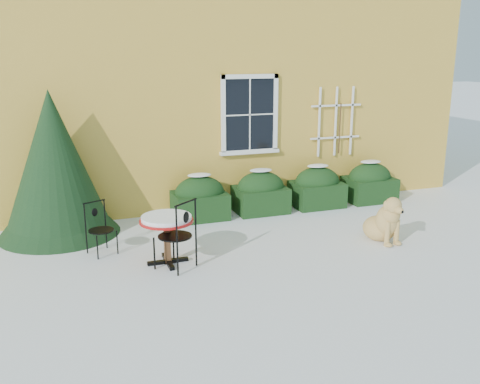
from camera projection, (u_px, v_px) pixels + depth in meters
name	position (u px, v px, depth m)	size (l,w,h in m)	color
ground	(261.00, 262.00, 8.48)	(80.00, 80.00, 0.00)	white
house	(164.00, 52.00, 14.04)	(12.40, 8.40, 6.40)	#F3C046
hedge_row	(289.00, 190.00, 11.23)	(4.95, 0.80, 0.91)	black
evergreen_shrub	(55.00, 178.00, 9.53)	(2.16, 2.16, 2.61)	black
bistro_table	(167.00, 224.00, 8.27)	(0.84, 0.84, 0.78)	black
patio_chair_near	(177.00, 235.00, 8.10)	(0.68, 0.68, 1.09)	black
patio_chair_far	(100.00, 228.00, 8.75)	(0.50, 0.50, 0.86)	black
dog	(385.00, 222.00, 9.31)	(0.60, 0.98, 0.87)	tan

